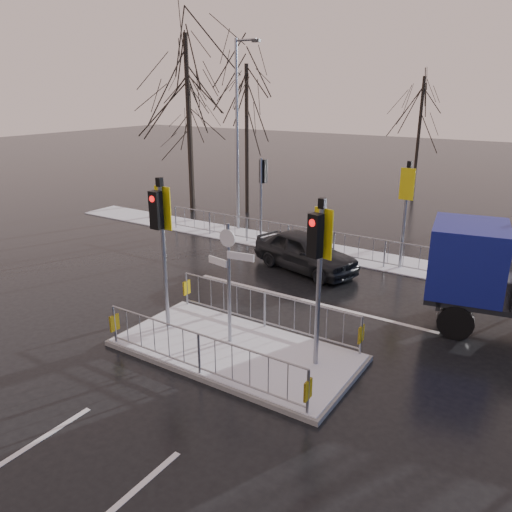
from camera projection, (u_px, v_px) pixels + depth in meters
The scene contains 12 objects.
ground at pixel (235, 353), 12.35m from camera, with size 120.00×120.00×0.00m, color black.
snow_verge at pixel (363, 258), 19.19m from camera, with size 30.00×2.00×0.04m, color white.
lane_markings at pixel (227, 358), 12.08m from camera, with size 8.00×11.38×0.01m.
traffic_island at pixel (235, 338), 12.24m from camera, with size 6.00×3.04×4.15m.
far_kerb_fixtures at pixel (368, 237), 18.32m from camera, with size 18.00×0.65×3.83m.
car_far_lane at pixel (305, 251), 17.79m from camera, with size 1.63×4.05×1.38m, color black.
flatbed_truck at pixel (501, 277), 13.10m from camera, with size 6.44×3.27×2.85m.
tree_near_a at pixel (187, 91), 24.56m from camera, with size 4.75×4.75×8.97m.
tree_near_b at pixel (247, 111), 24.77m from camera, with size 4.00×4.00×7.55m.
tree_near_c at pixel (190, 120), 28.09m from camera, with size 3.50×3.50×6.61m.
tree_far_a at pixel (421, 113), 29.36m from camera, with size 3.75×3.75×7.08m.
street_lamp_left at pixel (238, 130), 21.79m from camera, with size 1.25×0.18×8.20m.
Camera 1 is at (6.36, -8.92, 6.21)m, focal length 35.00 mm.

